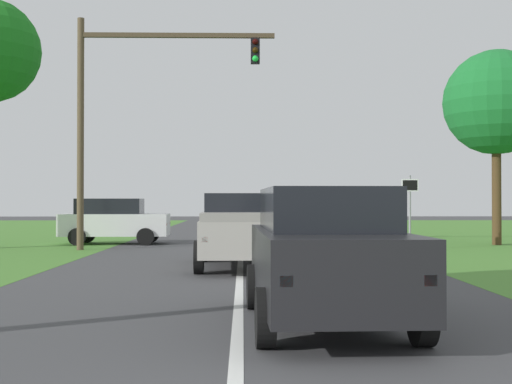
# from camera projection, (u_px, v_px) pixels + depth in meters

# --- Properties ---
(ground_plane) EXTENTS (120.00, 120.00, 0.00)m
(ground_plane) POSITION_uv_depth(u_px,v_px,m) (240.00, 279.00, 15.19)
(ground_plane) COLOR #424244
(red_suv_near) EXTENTS (2.22, 4.76, 1.93)m
(red_suv_near) POSITION_uv_depth(u_px,v_px,m) (325.00, 252.00, 9.60)
(red_suv_near) COLOR black
(red_suv_near) RESTS_ON ground_plane
(pickup_truck_lead) EXTENTS (2.26, 5.23, 1.93)m
(pickup_truck_lead) POSITION_uv_depth(u_px,v_px,m) (238.00, 230.00, 17.67)
(pickup_truck_lead) COLOR #B7B2A8
(pickup_truck_lead) RESTS_ON ground_plane
(traffic_light) EXTENTS (7.03, 0.40, 8.26)m
(traffic_light) POSITION_uv_depth(u_px,v_px,m) (129.00, 99.00, 24.09)
(traffic_light) COLOR brown
(traffic_light) RESTS_ON ground_plane
(keep_moving_sign) EXTENTS (0.60, 0.09, 2.65)m
(keep_moving_sign) POSITION_uv_depth(u_px,v_px,m) (410.00, 202.00, 24.07)
(keep_moving_sign) COLOR gray
(keep_moving_sign) RESTS_ON ground_plane
(oak_tree_right) EXTENTS (4.14, 4.14, 7.73)m
(oak_tree_right) POSITION_uv_depth(u_px,v_px,m) (496.00, 103.00, 26.82)
(oak_tree_right) COLOR #4C351E
(oak_tree_right) RESTS_ON ground_plane
(crossing_suv_far) EXTENTS (4.31, 2.11, 1.83)m
(crossing_suv_far) POSITION_uv_depth(u_px,v_px,m) (114.00, 220.00, 27.32)
(crossing_suv_far) COLOR silver
(crossing_suv_far) RESTS_ON ground_plane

